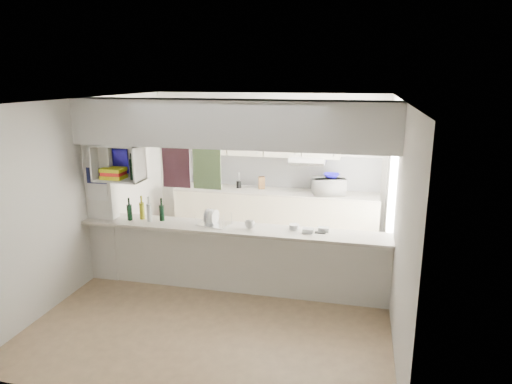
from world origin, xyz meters
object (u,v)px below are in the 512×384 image
(microwave, at_px, (329,186))
(wine_bottles, at_px, (146,212))
(bowl, at_px, (331,176))
(dish_rack, at_px, (214,218))

(microwave, height_order, wine_bottles, wine_bottles)
(bowl, height_order, dish_rack, bowl)
(microwave, relative_size, bowl, 1.97)
(microwave, bearing_deg, dish_rack, 37.83)
(microwave, height_order, bowl, bowl)
(dish_rack, distance_m, wine_bottles, 0.99)
(microwave, xyz_separation_m, bowl, (0.04, 0.01, 0.18))
(wine_bottles, bearing_deg, microwave, 40.58)
(microwave, height_order, dish_rack, microwave)
(microwave, bearing_deg, wine_bottles, 23.24)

